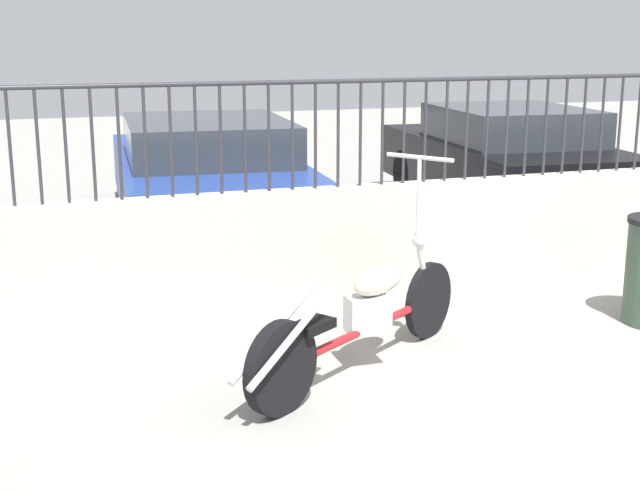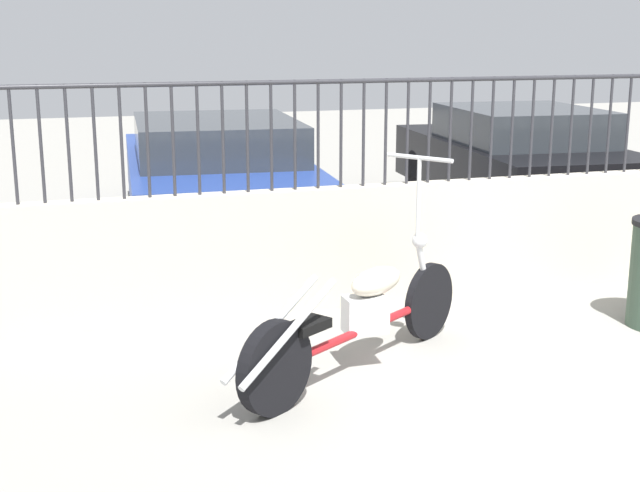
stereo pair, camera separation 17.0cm
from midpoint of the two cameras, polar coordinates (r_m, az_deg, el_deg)
low_wall at (r=7.73m, az=10.32°, el=0.72°), size 8.23×0.18×0.98m
fence_railing at (r=7.57m, az=10.67°, el=8.47°), size 8.23×0.04×0.84m
motorcycle_red at (r=5.76m, az=1.42°, el=-4.69°), size 2.00×1.40×1.37m
car_blue at (r=9.89m, az=-7.78°, el=4.59°), size 2.22×4.69×1.27m
car_black at (r=11.04m, az=11.27°, el=5.49°), size 2.09×4.14×1.30m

